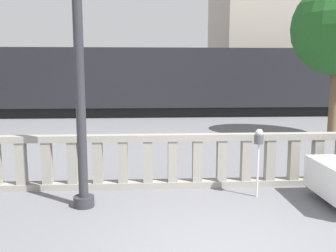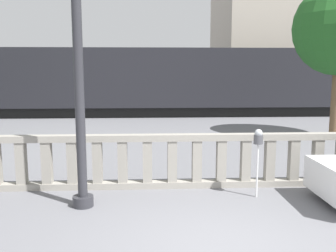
{
  "view_description": "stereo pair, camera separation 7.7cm",
  "coord_description": "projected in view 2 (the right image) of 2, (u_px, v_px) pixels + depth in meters",
  "views": [
    {
      "loc": [
        -1.1,
        -4.9,
        2.56
      ],
      "look_at": [
        -0.58,
        3.99,
        1.21
      ],
      "focal_mm": 40.0,
      "sensor_mm": 36.0,
      "label": 1
    },
    {
      "loc": [
        -1.03,
        -4.9,
        2.56
      ],
      "look_at": [
        -0.58,
        3.99,
        1.21
      ],
      "focal_mm": 40.0,
      "sensor_mm": 36.0,
      "label": 2
    }
  ],
  "objects": [
    {
      "name": "parking_meter",
      "position": [
        258.0,
        142.0,
        7.42
      ],
      "size": [
        0.19,
        0.19,
        1.4
      ],
      "color": "silver",
      "rests_on": "ground"
    },
    {
      "name": "balustrade",
      "position": [
        197.0,
        161.0,
        8.14
      ],
      "size": [
        14.63,
        0.24,
        1.18
      ],
      "color": "gray",
      "rests_on": "ground"
    },
    {
      "name": "building_block",
      "position": [
        294.0,
        14.0,
        28.08
      ],
      "size": [
        11.2,
        8.47,
        13.31
      ],
      "color": "#ADA393",
      "rests_on": "ground"
    },
    {
      "name": "train_near",
      "position": [
        193.0,
        81.0,
        21.0
      ],
      "size": [
        29.02,
        2.93,
        4.28
      ],
      "color": "black",
      "rests_on": "ground"
    }
  ]
}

